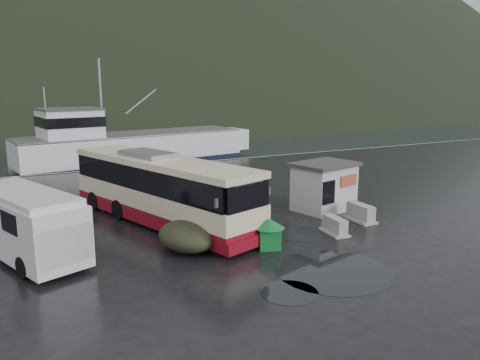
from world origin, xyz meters
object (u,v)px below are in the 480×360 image
jersey_barrier_b (334,233)px  fishing_trawler (134,153)px  dome_tent (187,250)px  waste_bin_left (269,248)px  coach_bus (162,222)px  white_van (29,257)px  jersey_barrier_a (360,221)px  ticket_kiosk (323,209)px  waste_bin_right (237,229)px

jersey_barrier_b → fishing_trawler: 30.39m
dome_tent → jersey_barrier_b: size_ratio=1.93×
waste_bin_left → fishing_trawler: fishing_trawler is taller
jersey_barrier_b → dome_tent: bearing=170.9°
coach_bus → white_van: bearing=-178.4°
waste_bin_left → jersey_barrier_a: 6.42m
ticket_kiosk → fishing_trawler: bearing=85.1°
white_van → jersey_barrier_a: 15.78m
dome_tent → fishing_trawler: bearing=79.9°
waste_bin_right → dome_tent: size_ratio=0.45×
coach_bus → waste_bin_left: bearing=-80.5°
coach_bus → ticket_kiosk: coach_bus is taller
waste_bin_right → coach_bus: bearing=137.7°
fishing_trawler → coach_bus: bearing=-110.0°
white_van → dome_tent: bearing=-39.2°
coach_bus → waste_bin_left: coach_bus is taller
white_van → waste_bin_left: size_ratio=5.13×
coach_bus → dome_tent: 4.34m
white_van → dome_tent: size_ratio=2.20×
dome_tent → fishing_trawler: (5.22, 29.21, 0.00)m
jersey_barrier_a → jersey_barrier_b: bearing=-157.1°
white_van → waste_bin_right: (9.33, -0.44, 0.00)m
jersey_barrier_a → fishing_trawler: bearing=98.4°
jersey_barrier_b → waste_bin_right: bearing=143.9°
dome_tent → fishing_trawler: 29.67m
jersey_barrier_a → jersey_barrier_b: jersey_barrier_a is taller
dome_tent → jersey_barrier_b: dome_tent is taller
ticket_kiosk → jersey_barrier_a: (0.36, -2.67, 0.00)m
white_van → ticket_kiosk: bearing=-18.4°
dome_tent → ticket_kiosk: bearing=15.8°
jersey_barrier_a → jersey_barrier_b: (-2.50, -1.06, 0.00)m
waste_bin_left → waste_bin_right: bearing=90.6°
white_van → jersey_barrier_b: size_ratio=4.25×
fishing_trawler → ticket_kiosk: bearing=-90.3°
fishing_trawler → jersey_barrier_a: bearing=-90.3°
coach_bus → jersey_barrier_b: (6.75, -5.46, 0.00)m
white_van → ticket_kiosk: size_ratio=1.97×
coach_bus → waste_bin_right: coach_bus is taller
jersey_barrier_b → white_van: bearing=166.3°
dome_tent → jersey_barrier_b: 7.12m
waste_bin_left → waste_bin_right: size_ratio=0.95×
coach_bus → fishing_trawler: size_ratio=0.47×
waste_bin_right → jersey_barrier_b: waste_bin_right is taller
ticket_kiosk → fishing_trawler: 26.90m
jersey_barrier_b → waste_bin_left: bearing=-175.4°
coach_bus → jersey_barrier_b: 8.68m
white_van → jersey_barrier_a: bearing=-28.2°
waste_bin_right → ticket_kiosk: ticket_kiosk is taller
dome_tent → fishing_trawler: fishing_trawler is taller
dome_tent → waste_bin_right: bearing=26.9°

